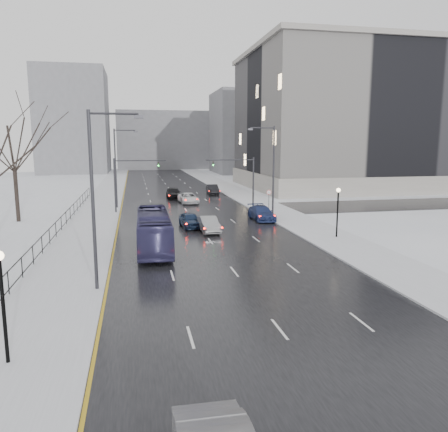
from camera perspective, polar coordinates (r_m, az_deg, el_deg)
road at (r=65.33m, az=-6.15°, el=2.24°), size 16.00×150.00×0.04m
cross_road at (r=53.51m, az=-4.90°, el=0.64°), size 130.00×10.00×0.04m
sidewalk_left at (r=65.18m, az=-15.38°, el=1.99°), size 5.00×150.00×0.16m
sidewalk_right at (r=67.13m, az=2.82°, el=2.53°), size 5.00×150.00×0.16m
park_strip at (r=66.50m, az=-23.57°, el=1.66°), size 14.00×150.00×0.12m
tree_park_e at (r=50.67m, az=-25.22°, el=-0.76°), size 9.45×9.45×13.50m
iron_fence at (r=35.95m, az=-22.39°, el=-3.00°), size 0.06×70.00×1.30m
streetlight_r_mid at (r=46.83m, az=6.21°, el=6.25°), size 2.95×0.25×10.00m
streetlight_l_near at (r=24.74m, az=-16.29°, el=3.02°), size 2.95×0.25×10.00m
streetlight_l_far at (r=56.62m, az=-13.76°, el=6.59°), size 2.95×0.25×10.00m
lamppost_l at (r=18.02m, az=-27.02°, el=-8.71°), size 0.36×0.36×4.28m
lamppost_r_mid at (r=38.90m, az=14.64°, el=1.37°), size 0.36×0.36×4.28m
mast_signal_right at (r=54.37m, az=2.76°, el=5.14°), size 6.10×0.33×6.50m
mast_signal_left at (r=52.69m, az=-12.93°, el=4.78°), size 6.10×0.33×6.50m
no_uturn_sign at (r=51.23m, az=5.88°, el=2.81°), size 0.60×0.06×2.70m
civic_building at (r=86.92m, az=16.95°, el=11.08°), size 41.00×31.00×24.80m
bldg_far_right at (r=124.33m, az=4.39°, el=10.78°), size 24.00×20.00×22.00m
bldg_far_left at (r=130.61m, az=-18.99°, el=11.55°), size 18.00×22.00×28.00m
bldg_far_center at (r=144.87m, az=-7.72°, el=9.75°), size 30.00×18.00×18.00m
bus at (r=34.52m, az=-9.19°, el=-1.85°), size 2.67×10.67×2.96m
sedan_center_near at (r=42.99m, az=-4.47°, el=-0.53°), size 2.10×4.42×1.46m
sedan_right_near at (r=40.73m, az=-2.05°, el=-1.07°), size 1.72×4.47×1.45m
sedan_right_cross at (r=60.32m, az=-4.66°, el=2.35°), size 2.72×5.23×1.41m
sedan_right_far at (r=47.23m, az=4.93°, el=0.40°), size 2.13×5.18×1.50m
sedan_center_far at (r=65.51m, az=-6.62°, el=3.01°), size 2.02×4.99×1.70m
sedan_right_distant at (r=70.88m, az=-1.50°, el=3.50°), size 1.78×4.70×1.53m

